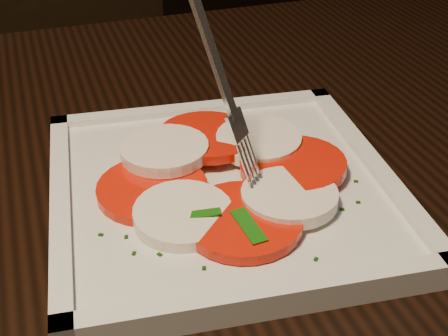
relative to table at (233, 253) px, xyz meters
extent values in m
cube|color=black|center=(0.00, 0.00, 0.08)|extent=(1.29, 0.95, 0.04)
cylinder|color=black|center=(0.58, 0.27, -0.30)|extent=(0.06, 0.06, 0.71)
cube|color=black|center=(0.03, 0.72, -0.20)|extent=(0.48, 0.48, 0.04)
cylinder|color=black|center=(-0.18, 0.57, -0.45)|extent=(0.04, 0.04, 0.41)
cylinder|color=black|center=(0.18, 0.51, -0.45)|extent=(0.04, 0.04, 0.41)
cylinder|color=black|center=(-0.12, 0.92, -0.45)|extent=(0.04, 0.04, 0.41)
cylinder|color=black|center=(0.23, 0.87, -0.45)|extent=(0.04, 0.04, 0.41)
cube|color=white|center=(-0.03, -0.04, 0.11)|extent=(0.33, 0.33, 0.01)
cylinder|color=red|center=(-0.09, -0.03, 0.12)|extent=(0.09, 0.09, 0.01)
cylinder|color=white|center=(-0.08, -0.07, 0.12)|extent=(0.07, 0.07, 0.01)
cylinder|color=red|center=(-0.04, -0.10, 0.12)|extent=(0.09, 0.09, 0.01)
cylinder|color=white|center=(0.00, -0.09, 0.12)|extent=(0.07, 0.07, 0.01)
cylinder|color=red|center=(0.03, -0.05, 0.12)|extent=(0.09, 0.09, 0.01)
cylinder|color=white|center=(0.02, -0.01, 0.12)|extent=(0.07, 0.07, 0.01)
cylinder|color=red|center=(-0.02, 0.02, 0.13)|extent=(0.09, 0.09, 0.01)
cylinder|color=white|center=(-0.06, 0.01, 0.13)|extent=(0.07, 0.07, 0.01)
cube|color=#185C0F|center=(-0.07, 0.00, 0.12)|extent=(0.01, 0.04, 0.00)
cube|color=#185C0F|center=(-0.03, 0.00, 0.12)|extent=(0.03, 0.01, 0.00)
cube|color=#185C0F|center=(0.01, -0.02, 0.12)|extent=(0.04, 0.02, 0.00)
cube|color=#185C0F|center=(-0.04, -0.11, 0.12)|extent=(0.01, 0.04, 0.00)
cube|color=#185C0F|center=(-0.07, 0.02, 0.12)|extent=(0.03, 0.01, 0.00)
cube|color=#185C0F|center=(0.01, 0.01, 0.12)|extent=(0.03, 0.01, 0.00)
cube|color=#185C0F|center=(-0.07, -0.08, 0.12)|extent=(0.03, 0.02, 0.00)
cube|color=#185C0F|center=(0.01, -0.10, 0.12)|extent=(0.03, 0.03, 0.00)
cube|color=#185C0F|center=(-0.07, 0.01, 0.12)|extent=(0.02, 0.04, 0.00)
cube|color=#103509|center=(0.05, -0.11, 0.11)|extent=(0.00, 0.00, 0.00)
cube|color=#103509|center=(0.04, -0.11, 0.11)|extent=(0.00, 0.00, 0.00)
cube|color=#103509|center=(-0.12, -0.02, 0.11)|extent=(0.00, 0.00, 0.00)
cube|color=#103509|center=(0.06, -0.06, 0.11)|extent=(0.00, 0.00, 0.00)
cube|color=#103509|center=(0.01, 0.05, 0.11)|extent=(0.00, 0.00, 0.00)
cube|color=#103509|center=(0.05, 0.03, 0.11)|extent=(0.00, 0.00, 0.00)
cube|color=#103509|center=(0.08, -0.05, 0.11)|extent=(0.00, 0.00, 0.00)
cube|color=#103509|center=(-0.12, -0.09, 0.11)|extent=(0.00, 0.00, 0.00)
cube|color=#103509|center=(0.03, -0.10, 0.11)|extent=(0.00, 0.00, 0.00)
cube|color=#103509|center=(-0.02, 0.05, 0.11)|extent=(0.00, 0.00, 0.00)
cube|color=#103509|center=(-0.12, -0.07, 0.11)|extent=(0.00, 0.00, 0.00)
cube|color=#103509|center=(-0.09, -0.09, 0.11)|extent=(0.00, 0.00, 0.00)
cube|color=#103509|center=(-0.14, -0.06, 0.11)|extent=(0.00, 0.00, 0.00)
cube|color=#103509|center=(-0.12, -0.04, 0.11)|extent=(0.00, 0.00, 0.00)
cube|color=#103509|center=(-0.11, 0.00, 0.11)|extent=(0.00, 0.00, 0.00)
cube|color=#103509|center=(0.07, -0.08, 0.11)|extent=(0.00, 0.00, 0.00)
cube|color=#103509|center=(0.07, -0.06, 0.11)|extent=(0.00, 0.00, 0.00)
cube|color=#103509|center=(-0.11, -0.10, 0.11)|extent=(0.00, 0.00, 0.00)
cube|color=#103509|center=(-0.05, -0.12, 0.11)|extent=(0.00, 0.00, 0.00)
cube|color=#103509|center=(0.03, 0.05, 0.11)|extent=(0.00, 0.00, 0.00)
cube|color=#103509|center=(-0.09, -0.12, 0.11)|extent=(0.00, 0.00, 0.00)
cube|color=#103509|center=(-0.01, -0.15, 0.11)|extent=(0.00, 0.00, 0.00)
cube|color=#103509|center=(0.07, -0.02, 0.11)|extent=(0.00, 0.00, 0.00)
cube|color=#103509|center=(-0.08, 0.03, 0.11)|extent=(0.00, 0.00, 0.00)
cube|color=#103509|center=(-0.01, 0.04, 0.11)|extent=(0.00, 0.00, 0.00)
cube|color=#103509|center=(-0.07, 0.05, 0.11)|extent=(0.00, 0.00, 0.00)
camera|label=1|loc=(-0.21, -0.41, 0.40)|focal=50.00mm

